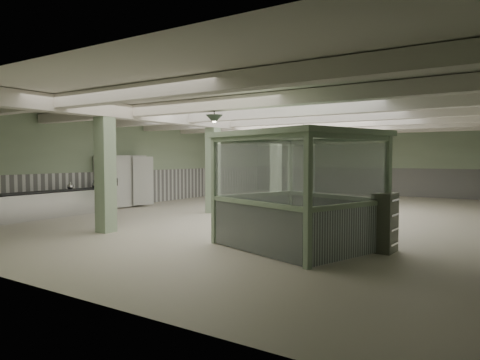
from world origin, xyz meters
The scene contains 28 objects.
floor centered at (0.00, 0.00, 0.00)m, with size 20.00×20.00×0.00m, color beige.
ceiling centered at (0.00, 0.00, 3.60)m, with size 14.00×20.00×0.02m, color silver.
wall_back centered at (0.00, 10.00, 1.80)m, with size 14.00×0.02×3.60m, color #99AF8C.
wall_front centered at (0.00, -10.00, 1.80)m, with size 14.00×0.02×3.60m, color #99AF8C.
wall_left centered at (-7.00, 0.00, 1.80)m, with size 0.02×20.00×3.60m, color #99AF8C.
wainscot_left centered at (-6.97, 0.00, 0.75)m, with size 0.05×19.90×1.50m, color silver.
wainscot_back centered at (0.00, 9.97, 0.75)m, with size 13.90×0.05×1.50m, color silver.
girder centered at (-2.50, 0.00, 3.38)m, with size 0.45×19.90×0.40m, color silver.
beam_a centered at (0.00, -7.50, 3.42)m, with size 13.90×0.35×0.32m, color silver.
beam_b centered at (0.00, -5.00, 3.42)m, with size 13.90×0.35×0.32m, color silver.
beam_c centered at (0.00, -2.50, 3.42)m, with size 13.90×0.35×0.32m, color silver.
beam_d centered at (0.00, 0.00, 3.42)m, with size 13.90×0.35×0.32m, color silver.
beam_e centered at (0.00, 2.50, 3.42)m, with size 13.90×0.35×0.32m, color silver.
beam_f centered at (0.00, 5.00, 3.42)m, with size 13.90×0.35×0.32m, color silver.
beam_g centered at (0.00, 7.50, 3.42)m, with size 13.90×0.35×0.32m, color silver.
column_a centered at (-2.50, -6.00, 1.80)m, with size 0.42×0.42×3.60m, color #9CB793.
column_b centered at (-2.50, -1.00, 1.80)m, with size 0.42×0.42×3.60m, color #9CB793.
column_c centered at (-2.50, 4.00, 1.80)m, with size 0.42×0.42×3.60m, color #9CB793.
column_d centered at (-2.50, 8.00, 1.80)m, with size 0.42×0.42×3.60m, color #9CB793.
pendant_front centered at (0.50, -5.00, 3.05)m, with size 0.44×0.44×0.22m, color #2B392B.
pendant_mid centered at (0.50, 0.50, 3.05)m, with size 0.44×0.44×0.22m, color #2B392B.
pendant_back centered at (0.50, 5.50, 3.05)m, with size 0.44×0.44×0.22m, color #2B392B.
prep_counter centered at (-6.54, -5.60, 0.46)m, with size 0.91×5.20×0.91m.
pitcher_near centered at (-6.46, -4.30, 1.05)m, with size 0.20×0.23×0.30m, color silver, non-canonical shape.
pitcher_far centered at (-6.38, -3.30, 1.06)m, with size 0.21×0.25×0.31m, color silver, non-canonical shape.
walkin_cooler centered at (-6.62, -1.75, 1.06)m, with size 0.95×2.32×2.13m.
guard_booth centered at (2.82, -4.93, 1.79)m, with size 4.04×3.73×2.66m.
filing_cabinet centered at (4.66, -4.38, 0.65)m, with size 0.42×0.60×1.30m, color #545849.
Camera 1 is at (7.02, -13.89, 2.07)m, focal length 32.00 mm.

